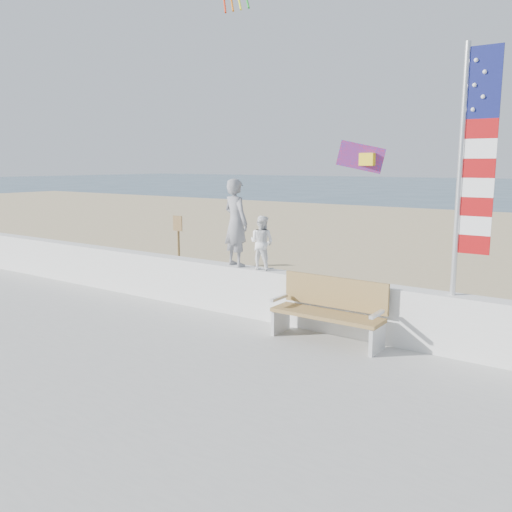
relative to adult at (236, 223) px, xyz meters
The scene contains 9 objects.
ground 2.78m from the adult, 78.89° to the right, with size 220.00×220.00×0.00m, color #2F4A5F.
sand 7.25m from the adult, 86.79° to the left, with size 90.00×40.00×0.08m, color tan.
seawall 1.31m from the adult, ahead, with size 30.00×0.35×0.90m, color silver.
adult is the anchor object (origin of this frame).
child 0.66m from the adult, ahead, with size 0.47×0.37×0.97m, color white.
bench 2.53m from the adult, 11.74° to the right, with size 1.80×0.57×1.00m.
flag 4.21m from the adult, ahead, with size 0.50×0.08×3.50m.
parafoil_kite 3.45m from the adult, 70.29° to the left, with size 1.06×0.68×0.72m.
sign 5.34m from the adult, 144.85° to the left, with size 0.32×0.07×1.46m.
Camera 1 is at (5.59, -5.89, 2.96)m, focal length 38.00 mm.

